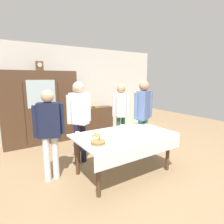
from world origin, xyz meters
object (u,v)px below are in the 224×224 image
at_px(book_stack, 95,106).
at_px(person_beside_shelf, 49,127).
at_px(tea_cup_near_left, 77,134).
at_px(tea_cup_near_right, 116,129).
at_px(person_near_right_end, 143,110).
at_px(pastry_plate, 96,136).
at_px(person_by_cabinet, 78,112).
at_px(bread_basket, 98,142).
at_px(bookshelf_low, 95,120).
at_px(tea_cup_far_right, 152,129).
at_px(person_behind_table_right, 121,109).
at_px(tea_cup_far_left, 122,126).
at_px(person_behind_table_left, 79,114).
at_px(spoon_far_left, 128,142).
at_px(dining_table, 125,139).
at_px(spoon_back_edge, 138,128).
at_px(wall_cabinet, 41,108).
at_px(mantel_clock, 39,66).

height_order(book_stack, person_beside_shelf, person_beside_shelf).
bearing_deg(tea_cup_near_left, tea_cup_near_right, -9.26).
relative_size(person_near_right_end, person_beside_shelf, 1.09).
height_order(pastry_plate, person_by_cabinet, person_by_cabinet).
bearing_deg(person_near_right_end, bread_basket, -157.05).
height_order(bread_basket, person_beside_shelf, person_beside_shelf).
relative_size(bookshelf_low, tea_cup_near_right, 8.79).
xyz_separation_m(tea_cup_far_right, person_behind_table_right, (0.17, 1.29, 0.19)).
bearing_deg(person_by_cabinet, book_stack, 47.37).
bearing_deg(tea_cup_far_left, person_by_cabinet, 117.30).
bearing_deg(person_behind_table_left, tea_cup_far_left, -31.68).
bearing_deg(book_stack, spoon_far_left, -108.44).
relative_size(dining_table, bread_basket, 7.54).
distance_m(spoon_far_left, spoon_back_edge, 0.85).
distance_m(tea_cup_near_left, person_behind_table_right, 1.76).
height_order(wall_cabinet, spoon_far_left, wall_cabinet).
distance_m(tea_cup_near_right, person_beside_shelf, 1.26).
relative_size(tea_cup_near_right, pastry_plate, 0.46).
height_order(mantel_clock, spoon_far_left, mantel_clock).
xyz_separation_m(wall_cabinet, mantel_clock, (0.05, -0.00, 1.10)).
bearing_deg(tea_cup_near_right, person_behind_table_left, 132.98).
relative_size(tea_cup_near_right, person_behind_table_right, 0.08).
relative_size(mantel_clock, person_by_cabinet, 0.15).
height_order(dining_table, wall_cabinet, wall_cabinet).
bearing_deg(bread_basket, person_beside_shelf, 128.33).
bearing_deg(person_behind_table_left, wall_cabinet, 102.59).
bearing_deg(person_behind_table_right, person_behind_table_left, -164.49).
height_order(book_stack, person_near_right_end, person_near_right_end).
height_order(mantel_clock, tea_cup_near_right, mantel_clock).
bearing_deg(person_behind_table_left, spoon_back_edge, -35.86).
xyz_separation_m(book_stack, tea_cup_far_left, (-0.56, -2.23, -0.08)).
relative_size(tea_cup_far_right, person_beside_shelf, 0.08).
xyz_separation_m(pastry_plate, person_behind_table_left, (-0.01, 0.68, 0.27)).
bearing_deg(dining_table, person_near_right_end, 28.30).
height_order(person_by_cabinet, person_near_right_end, person_near_right_end).
bearing_deg(book_stack, wall_cabinet, -178.29).
bearing_deg(mantel_clock, person_behind_table_left, -78.87).
relative_size(bookshelf_low, tea_cup_near_left, 8.79).
height_order(book_stack, tea_cup_far_right, book_stack).
bearing_deg(bread_basket, pastry_plate, 66.62).
distance_m(bookshelf_low, person_behind_table_right, 1.51).
height_order(tea_cup_far_left, person_by_cabinet, person_by_cabinet).
bearing_deg(tea_cup_near_left, person_near_right_end, 1.46).
relative_size(dining_table, book_stack, 10.18).
relative_size(pastry_plate, person_behind_table_left, 0.16).
distance_m(spoon_far_left, person_near_right_end, 1.39).
distance_m(tea_cup_near_left, person_behind_table_left, 0.57).
distance_m(bread_basket, spoon_far_left, 0.49).
bearing_deg(mantel_clock, tea_cup_near_left, -87.36).
relative_size(tea_cup_far_right, person_behind_table_right, 0.08).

